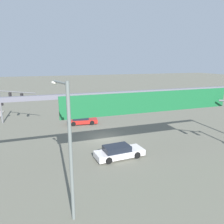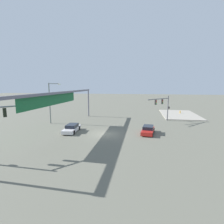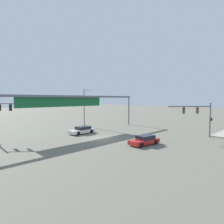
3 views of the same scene
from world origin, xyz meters
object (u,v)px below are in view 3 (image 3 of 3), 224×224
Objects in this scene: traffic_signal_opposite_side at (199,114)px; sedan_car_approaching at (82,130)px; sedan_car_waiting_far at (144,140)px; streetlamp_curved_arm at (85,105)px.

sedan_car_approaching is (-10.63, 15.46, -3.10)m from traffic_signal_opposite_side.
sedan_car_waiting_far is (-9.66, 3.25, -3.10)m from traffic_signal_opposite_side.
streetlamp_curved_arm is (-5.16, 21.86, 0.94)m from traffic_signal_opposite_side.
sedan_car_waiting_far is (-4.51, -18.61, -4.04)m from streetlamp_curved_arm.
streetlamp_curved_arm is at bearing -35.18° from traffic_signal_opposite_side.
sedan_car_waiting_far is at bearing 22.94° from traffic_signal_opposite_side.
traffic_signal_opposite_side reaches higher than sedan_car_waiting_far.
traffic_signal_opposite_side is 10.65m from sedan_car_waiting_far.
streetlamp_curved_arm is at bearing -134.14° from sedan_car_approaching.
sedan_car_approaching is 1.07× the size of sedan_car_waiting_far.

